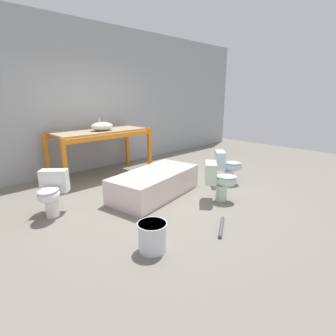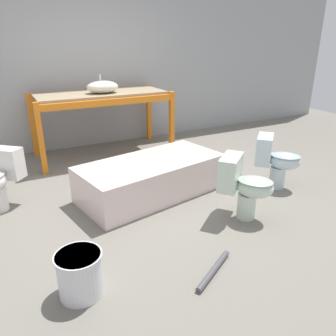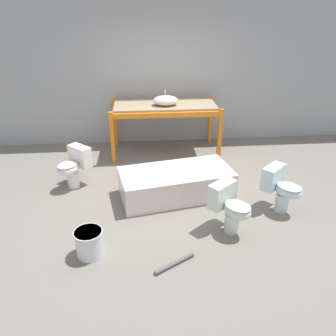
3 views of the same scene
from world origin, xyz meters
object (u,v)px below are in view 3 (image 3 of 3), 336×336
toilet_far (281,187)px  bucket_white (89,243)px  sink_basin (166,100)px  toilet_extra (230,206)px  toilet_near (74,165)px  bathtub_main (176,181)px

toilet_far → bucket_white: (-2.56, -0.73, -0.19)m
sink_basin → bucket_white: sink_basin is taller
toilet_extra → bucket_white: size_ratio=1.92×
sink_basin → toilet_near: (-1.55, -1.15, -0.69)m
toilet_far → toilet_near: bearing=119.7°
toilet_near → bucket_white: (0.43, -1.68, -0.19)m
toilet_near → toilet_far: (2.99, -0.95, 0.00)m
toilet_near → toilet_far: size_ratio=1.00×
bathtub_main → toilet_extra: bearing=-68.3°
sink_basin → toilet_extra: 2.66m
bathtub_main → toilet_far: (1.41, -0.51, 0.13)m
sink_basin → toilet_near: bearing=-143.4°
sink_basin → toilet_near: size_ratio=0.73×
toilet_far → toilet_extra: bearing=163.2°
toilet_extra → bucket_white: 1.77m
sink_basin → bathtub_main: 1.78m
toilet_near → toilet_extra: bearing=10.0°
toilet_extra → sink_basin: bearing=64.8°
toilet_far → toilet_extra: (-0.83, -0.40, 0.00)m
toilet_far → bathtub_main: bearing=117.4°
bucket_white → sink_basin: bearing=68.6°
bathtub_main → bucket_white: bearing=-143.6°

